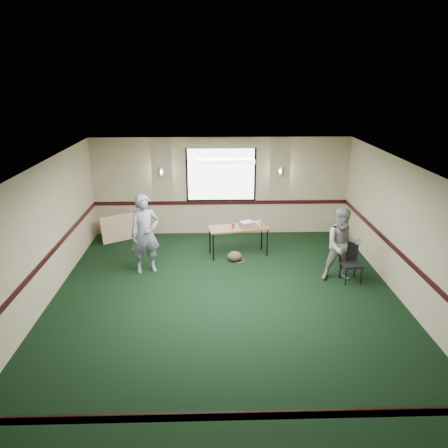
{
  "coord_description": "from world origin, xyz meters",
  "views": [
    {
      "loc": [
        -0.27,
        -7.65,
        4.31
      ],
      "look_at": [
        0.0,
        1.3,
        1.2
      ],
      "focal_mm": 35.0,
      "sensor_mm": 36.0,
      "label": 1
    }
  ],
  "objects_px": {
    "conference_chair": "(350,259)",
    "person_right": "(343,245)",
    "projector": "(247,224)",
    "folding_table": "(238,229)",
    "person_left": "(145,234)"
  },
  "relations": [
    {
      "from": "person_left",
      "to": "person_right",
      "type": "height_order",
      "value": "person_left"
    },
    {
      "from": "projector",
      "to": "conference_chair",
      "type": "distance_m",
      "value": 2.65
    },
    {
      "from": "conference_chair",
      "to": "person_right",
      "type": "xyz_separation_m",
      "value": [
        -0.2,
        0.0,
        0.33
      ]
    },
    {
      "from": "conference_chair",
      "to": "person_right",
      "type": "relative_size",
      "value": 0.51
    },
    {
      "from": "person_left",
      "to": "person_right",
      "type": "distance_m",
      "value": 4.33
    },
    {
      "from": "folding_table",
      "to": "conference_chair",
      "type": "bearing_deg",
      "value": -42.04
    },
    {
      "from": "projector",
      "to": "conference_chair",
      "type": "bearing_deg",
      "value": -58.91
    },
    {
      "from": "person_left",
      "to": "person_right",
      "type": "relative_size",
      "value": 1.11
    },
    {
      "from": "conference_chair",
      "to": "person_left",
      "type": "bearing_deg",
      "value": 167.83
    },
    {
      "from": "folding_table",
      "to": "person_right",
      "type": "xyz_separation_m",
      "value": [
        2.15,
        -1.45,
        0.14
      ]
    },
    {
      "from": "folding_table",
      "to": "conference_chair",
      "type": "xyz_separation_m",
      "value": [
        2.34,
        -1.46,
        -0.19
      ]
    },
    {
      "from": "folding_table",
      "to": "projector",
      "type": "bearing_deg",
      "value": 11.61
    },
    {
      "from": "conference_chair",
      "to": "person_right",
      "type": "height_order",
      "value": "person_right"
    },
    {
      "from": "folding_table",
      "to": "person_left",
      "type": "relative_size",
      "value": 0.86
    },
    {
      "from": "projector",
      "to": "person_right",
      "type": "xyz_separation_m",
      "value": [
        1.93,
        -1.54,
        0.03
      ]
    }
  ]
}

